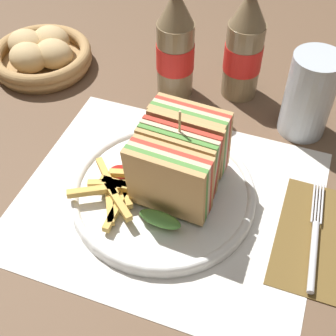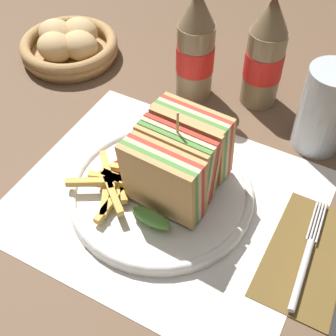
% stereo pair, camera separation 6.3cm
% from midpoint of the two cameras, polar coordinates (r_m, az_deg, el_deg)
% --- Properties ---
extents(ground_plane, '(4.00, 4.00, 0.00)m').
position_cam_midpoint_polar(ground_plane, '(0.67, 2.23, -1.97)').
color(ground_plane, brown).
extents(placemat, '(0.40, 0.34, 0.00)m').
position_cam_midpoint_polar(placemat, '(0.64, 2.50, -4.21)').
color(placemat, silver).
rests_on(placemat, ground_plane).
extents(plate_main, '(0.25, 0.25, 0.02)m').
position_cam_midpoint_polar(plate_main, '(0.64, 1.96, -3.10)').
color(plate_main, white).
rests_on(plate_main, ground_plane).
extents(club_sandwich, '(0.11, 0.15, 0.14)m').
position_cam_midpoint_polar(club_sandwich, '(0.60, 4.11, 0.47)').
color(club_sandwich, tan).
rests_on(club_sandwich, plate_main).
extents(fries_pile, '(0.12, 0.12, 0.02)m').
position_cam_midpoint_polar(fries_pile, '(0.63, -3.34, -1.88)').
color(fries_pile, gold).
rests_on(fries_pile, plate_main).
extents(ketchup_blob, '(0.03, 0.03, 0.01)m').
position_cam_midpoint_polar(ketchup_blob, '(0.65, -2.86, -0.18)').
color(ketchup_blob, maroon).
rests_on(ketchup_blob, plate_main).
extents(napkin, '(0.15, 0.18, 0.00)m').
position_cam_midpoint_polar(napkin, '(0.63, 21.62, -10.90)').
color(napkin, brown).
rests_on(napkin, ground_plane).
extents(fork, '(0.02, 0.17, 0.01)m').
position_cam_midpoint_polar(fork, '(0.61, 19.27, -11.00)').
color(fork, silver).
rests_on(fork, napkin).
extents(coke_bottle_near, '(0.06, 0.06, 0.21)m').
position_cam_midpoint_polar(coke_bottle_near, '(0.76, 5.82, 14.28)').
color(coke_bottle_near, '#7A6647').
rests_on(coke_bottle_near, ground_plane).
extents(coke_bottle_far, '(0.06, 0.06, 0.21)m').
position_cam_midpoint_polar(coke_bottle_far, '(0.77, 14.16, 13.19)').
color(coke_bottle_far, '#7A6647').
rests_on(coke_bottle_far, ground_plane).
extents(glass_near, '(0.07, 0.07, 0.13)m').
position_cam_midpoint_polar(glass_near, '(0.73, 20.79, 6.00)').
color(glass_near, silver).
rests_on(glass_near, ground_plane).
extents(bread_basket, '(0.18, 0.18, 0.06)m').
position_cam_midpoint_polar(bread_basket, '(0.90, -9.97, 14.46)').
color(bread_basket, '#AD8451').
rests_on(bread_basket, ground_plane).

